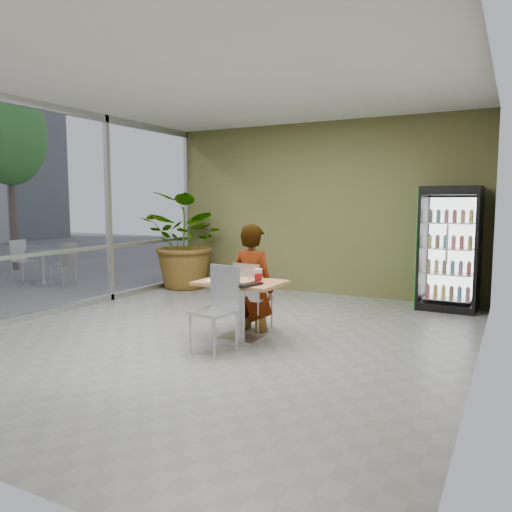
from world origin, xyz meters
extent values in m
plane|color=slate|center=(0.00, 0.00, 0.00)|extent=(7.00, 7.00, 0.00)
cube|color=tan|center=(0.31, -0.03, 0.73)|extent=(1.04, 0.73, 0.04)
cylinder|color=#B0B3B5|center=(0.31, -0.03, 0.35)|extent=(0.10, 0.10, 0.71)
cube|color=#B0B3B5|center=(0.31, -0.03, 0.02)|extent=(0.52, 0.42, 0.04)
cube|color=#B0B3B5|center=(0.21, 0.53, 0.44)|extent=(0.44, 0.44, 0.03)
cube|color=#B0B3B5|center=(0.19, 0.34, 0.68)|extent=(0.41, 0.07, 0.48)
cylinder|color=#B0B3B5|center=(0.40, 0.69, 0.22)|extent=(0.02, 0.02, 0.44)
cylinder|color=#B0B3B5|center=(0.05, 0.72, 0.22)|extent=(0.02, 0.02, 0.44)
cylinder|color=#B0B3B5|center=(0.36, 0.34, 0.22)|extent=(0.02, 0.02, 0.44)
cylinder|color=#B0B3B5|center=(0.02, 0.37, 0.22)|extent=(0.02, 0.02, 0.44)
cube|color=#B0B3B5|center=(0.28, -0.62, 0.47)|extent=(0.51, 0.51, 0.03)
cube|color=#B0B3B5|center=(0.32, -0.42, 0.73)|extent=(0.44, 0.11, 0.52)
cylinder|color=#B0B3B5|center=(0.06, -0.77, 0.24)|extent=(0.03, 0.03, 0.47)
cylinder|color=#B0B3B5|center=(0.43, -0.84, 0.24)|extent=(0.03, 0.03, 0.47)
cylinder|color=#B0B3B5|center=(0.13, -0.40, 0.24)|extent=(0.03, 0.03, 0.47)
cylinder|color=#B0B3B5|center=(0.50, -0.47, 0.24)|extent=(0.03, 0.03, 0.47)
imported|color=black|center=(0.21, 0.48, 0.57)|extent=(0.68, 0.47, 1.74)
cylinder|color=silver|center=(0.28, 0.06, 0.76)|extent=(0.25, 0.25, 0.01)
cylinder|color=silver|center=(0.57, -0.06, 0.83)|extent=(0.09, 0.09, 0.16)
cylinder|color=red|center=(0.57, -0.06, 0.83)|extent=(0.09, 0.09, 0.09)
cylinder|color=silver|center=(0.57, -0.06, 0.92)|extent=(0.10, 0.10, 0.01)
cube|color=silver|center=(0.06, -0.27, 0.76)|extent=(0.22, 0.22, 0.02)
cube|color=black|center=(0.40, -0.26, 0.76)|extent=(0.54, 0.44, 0.03)
cube|color=black|center=(2.38, 3.10, 0.99)|extent=(0.91, 0.72, 1.97)
cube|color=green|center=(1.93, 3.10, 0.99)|extent=(0.03, 0.68, 1.93)
cube|color=white|center=(2.38, 2.77, 1.01)|extent=(0.71, 0.03, 1.58)
imported|color=#316A2A|center=(-2.48, 2.80, 0.96)|extent=(2.00, 1.82, 1.91)
camera|label=1|loc=(3.31, -5.36, 1.73)|focal=35.00mm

